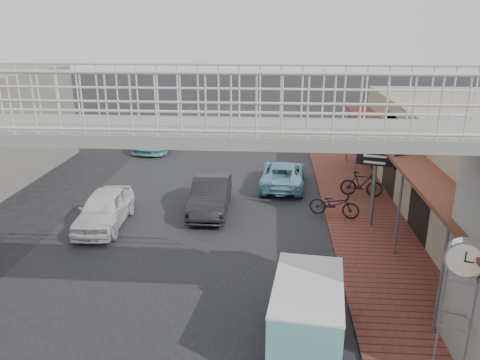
% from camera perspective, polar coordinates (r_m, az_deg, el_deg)
% --- Properties ---
extents(ground, '(120.00, 120.00, 0.00)m').
position_cam_1_polar(ground, '(15.03, -7.65, -10.04)').
color(ground, black).
rests_on(ground, ground).
extents(road_strip, '(10.00, 60.00, 0.01)m').
position_cam_1_polar(road_strip, '(15.03, -7.65, -10.02)').
color(road_strip, black).
rests_on(road_strip, ground).
extents(sidewalk, '(3.00, 40.00, 0.10)m').
position_cam_1_polar(sidewalk, '(17.77, 15.52, -5.76)').
color(sidewalk, brown).
rests_on(sidewalk, ground).
extents(footbridge, '(16.40, 2.40, 6.34)m').
position_cam_1_polar(footbridge, '(10.18, -12.92, -4.84)').
color(footbridge, gray).
rests_on(footbridge, ground).
extents(white_hatchback, '(1.72, 3.93, 1.32)m').
position_cam_1_polar(white_hatchback, '(18.01, -16.23, -3.41)').
color(white_hatchback, silver).
rests_on(white_hatchback, ground).
extents(dark_sedan, '(1.48, 4.07, 1.33)m').
position_cam_1_polar(dark_sedan, '(18.66, -3.62, -1.88)').
color(dark_sedan, black).
rests_on(dark_sedan, ground).
extents(angkot_curb, '(2.18, 4.30, 1.16)m').
position_cam_1_polar(angkot_curb, '(21.63, 5.25, 0.72)').
color(angkot_curb, '#6EAAC0').
rests_on(angkot_curb, ground).
extents(angkot_far, '(2.49, 5.12, 1.43)m').
position_cam_1_polar(angkot_far, '(28.80, -9.84, 5.26)').
color(angkot_far, '#71BCC4').
rests_on(angkot_far, ground).
extents(angkot_van, '(1.92, 3.59, 1.69)m').
position_cam_1_polar(angkot_van, '(11.12, 8.25, -14.72)').
color(angkot_van, black).
rests_on(angkot_van, ground).
extents(motorcycle_near, '(2.03, 1.20, 1.01)m').
position_cam_1_polar(motorcycle_near, '(18.26, 11.41, -2.89)').
color(motorcycle_near, black).
rests_on(motorcycle_near, sidewalk).
extents(motorcycle_far, '(1.85, 0.80, 1.08)m').
position_cam_1_polar(motorcycle_far, '(20.70, 14.60, -0.48)').
color(motorcycle_far, black).
rests_on(motorcycle_far, sidewalk).
extents(street_clock, '(0.80, 0.77, 3.11)m').
position_cam_1_polar(street_clock, '(10.22, 25.64, -9.29)').
color(street_clock, '#59595B').
rests_on(street_clock, sidewalk).
extents(arrow_sign, '(2.08, 1.38, 3.44)m').
position_cam_1_polar(arrow_sign, '(16.98, 19.22, 2.89)').
color(arrow_sign, '#59595B').
rests_on(arrow_sign, sidewalk).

